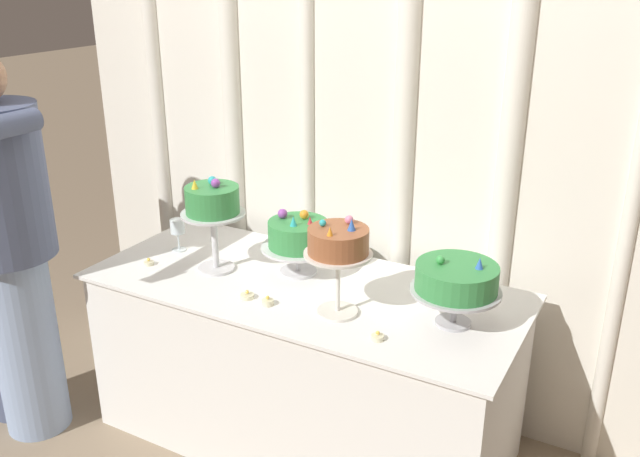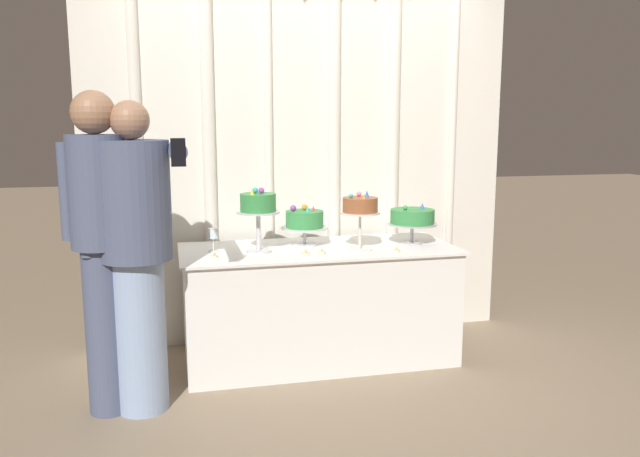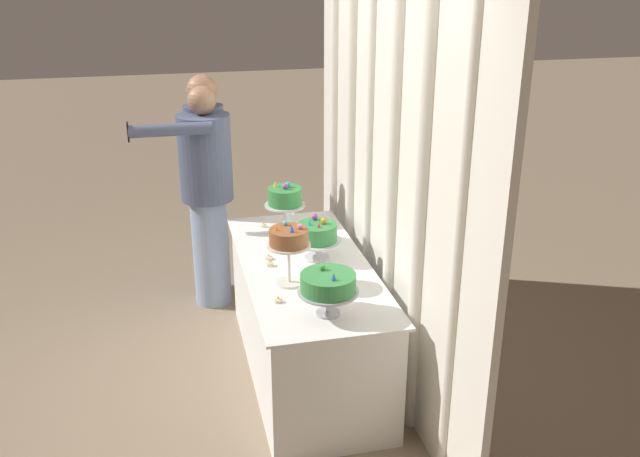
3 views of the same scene
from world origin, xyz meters
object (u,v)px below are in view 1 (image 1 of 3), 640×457
Objects in this scene: tealight_far_left at (149,263)px; tealight_near_left at (247,296)px; wine_glass at (178,228)px; cake_display_rightmost at (456,280)px; tealight_far_right at (378,337)px; cake_display_leftmost at (213,205)px; guest_man_dark_suit at (6,241)px; tealight_near_right at (268,302)px; cake_table at (303,364)px; cake_display_midright at (338,246)px; cake_display_midleft at (298,237)px.

tealight_near_left is (0.54, -0.05, 0.00)m from tealight_far_left.
wine_glass is 2.79× the size of tealight_near_left.
cake_display_rightmost is 7.14× the size of tealight_far_right.
cake_display_leftmost is 0.24× the size of guest_man_dark_suit.
cake_table is at bearing 82.33° from tealight_near_right.
cake_table is 42.01× the size of tealight_far_left.
cake_display_leftmost is (-0.39, -0.05, 0.65)m from cake_table.
wine_glass is 0.21m from tealight_far_left.
tealight_far_right reaches higher than cake_table.
tealight_far_right is (0.21, -0.10, -0.26)m from cake_display_midright.
guest_man_dark_suit is (-1.06, -0.29, 0.14)m from tealight_near_right.
wine_glass is 3.24× the size of tealight_near_right.
cake_display_leftmost reaches higher than wine_glass.
wine_glass is 1.13m from tealight_far_right.
cake_display_midright is at bearing 153.81° from tealight_far_right.
cake_display_leftmost is 1.26× the size of cake_display_rightmost.
wine_glass is at bearing -174.98° from cake_display_midleft.
cake_display_midleft is 0.34m from tealight_near_right.
cake_display_leftmost reaches higher than tealight_far_right.
cake_display_leftmost is 1.32× the size of cake_display_midleft.
cake_display_midright reaches higher than tealight_near_right.
guest_man_dark_suit is (-0.43, -0.53, 0.05)m from wine_glass.
tealight_far_left is at bearing 39.32° from guest_man_dark_suit.
tealight_far_right is (0.56, -0.04, 0.00)m from tealight_near_left.
cake_display_leftmost is 8.94× the size of tealight_near_right.
tealight_near_right is at bearing -4.84° from tealight_near_left.
tealight_far_right is (0.46, -0.03, -0.00)m from tealight_near_right.
tealight_near_left is (-0.13, -0.20, 0.38)m from cake_table.
cake_display_midleft reaches higher than tealight_near_right.
guest_man_dark_suit is at bearing -164.94° from cake_display_midright.
tealight_near_right is 1.00× the size of tealight_far_right.
tealight_far_right is (1.09, -0.28, -0.10)m from wine_glass.
cake_display_leftmost is at bearing 166.72° from tealight_far_right.
cake_display_leftmost is 0.41m from tealight_near_left.
cake_display_rightmost reaches higher than tealight_far_left.
guest_man_dark_suit reaches higher than tealight_near_left.
tealight_near_right is 0.03× the size of guest_man_dark_suit.
cake_display_leftmost is at bearing -156.70° from cake_display_midleft.
cake_display_leftmost reaches higher than cake_display_midleft.
cake_table is at bearing 57.96° from tealight_near_left.
cake_display_rightmost is (1.01, 0.03, -0.11)m from cake_display_leftmost.
cake_display_rightmost is (0.70, -0.10, 0.01)m from cake_display_midleft.
wine_glass is at bearing 176.80° from cake_table.
tealight_near_left is at bearing 17.00° from guest_man_dark_suit.
guest_man_dark_suit is at bearing -150.11° from cake_display_midleft.
cake_table is at bearing 148.43° from cake_display_midright.
cake_display_leftmost is 0.33m from wine_glass.
guest_man_dark_suit reaches higher than wine_glass.
cake_display_leftmost is at bearing -17.54° from wine_glass.
cake_display_midleft reaches higher than tealight_far_left.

